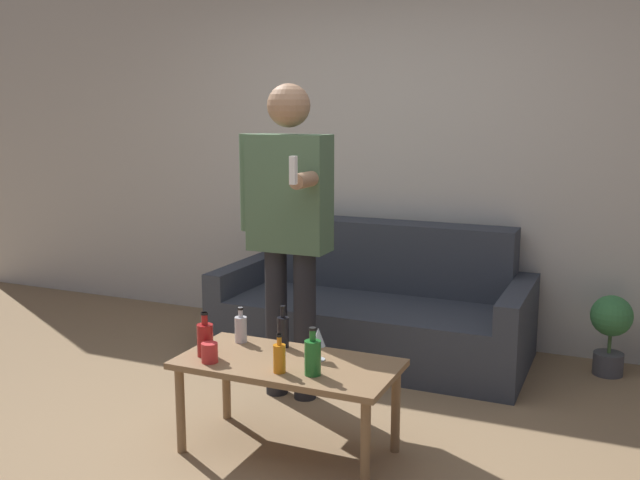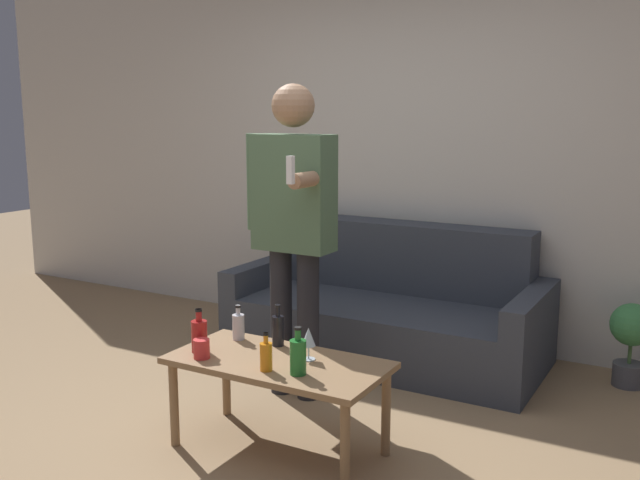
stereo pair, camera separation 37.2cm
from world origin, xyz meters
name	(u,v)px [view 1 (the left image)]	position (x,y,z in m)	size (l,w,h in m)	color
ground_plane	(242,453)	(0.00, 0.00, 0.00)	(16.00, 16.00, 0.00)	#997A56
wall_back	(387,148)	(0.00, 2.11, 1.35)	(8.00, 0.06, 2.70)	silver
couch	(375,309)	(0.09, 1.63, 0.30)	(2.03, 0.94, 0.86)	#383D47
coffee_table	(288,372)	(0.20, 0.10, 0.40)	(1.04, 0.52, 0.46)	#8E6B47
bottle_orange	(241,328)	(-0.15, 0.26, 0.53)	(0.06, 0.06, 0.18)	silver
bottle_green	(313,356)	(0.38, -0.01, 0.54)	(0.07, 0.07, 0.22)	#23752D
bottle_dark	(279,357)	(0.23, -0.04, 0.53)	(0.06, 0.06, 0.18)	orange
bottle_yellow	(205,339)	(-0.20, 0.01, 0.54)	(0.08, 0.08, 0.22)	#B21E1E
bottle_red	(283,331)	(0.08, 0.28, 0.54)	(0.06, 0.06, 0.21)	black
wine_glass_near	(318,338)	(0.32, 0.18, 0.56)	(0.07, 0.07, 0.16)	silver
cup_on_table	(210,353)	(-0.13, -0.06, 0.50)	(0.08, 0.08, 0.09)	red
person_standing_front	(288,217)	(-0.10, 0.72, 1.04)	(0.53, 0.45, 1.76)	#232328
potted_plant	(611,327)	(1.56, 1.82, 0.31)	(0.25, 0.25, 0.50)	#4C4C51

